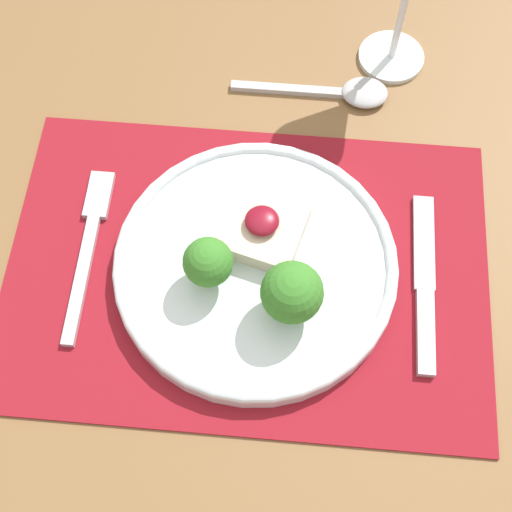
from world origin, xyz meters
The scene contains 7 objects.
ground_plane centered at (0.00, 0.00, 0.00)m, with size 8.00×8.00×0.00m, color gray.
dining_table centered at (0.00, 0.00, 0.68)m, with size 1.46×1.30×0.76m.
placemat centered at (0.00, 0.00, 0.76)m, with size 0.46×0.32×0.00m, color maroon.
dinner_plate centered at (0.01, 0.00, 0.78)m, with size 0.27×0.27×0.08m.
fork centered at (-0.16, 0.01, 0.77)m, with size 0.02×0.19×0.01m.
knife centered at (0.17, -0.01, 0.77)m, with size 0.02×0.19×0.01m.
spoon centered at (0.09, 0.22, 0.77)m, with size 0.17×0.04×0.01m.
Camera 1 is at (0.03, -0.28, 1.38)m, focal length 50.00 mm.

